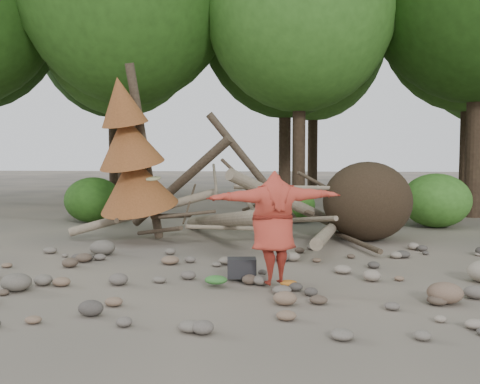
{
  "coord_description": "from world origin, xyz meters",
  "views": [
    {
      "loc": [
        0.6,
        -9.16,
        2.15
      ],
      "look_at": [
        -0.34,
        1.5,
        1.4
      ],
      "focal_mm": 40.0,
      "sensor_mm": 36.0,
      "label": 1
    }
  ],
  "objects": [
    {
      "name": "cloth_green",
      "position": [
        -0.54,
        -0.68,
        0.07
      ],
      "size": [
        0.37,
        0.31,
        0.14
      ],
      "primitive_type": "ellipsoid",
      "color": "#326F2C",
      "rests_on": "ground"
    },
    {
      "name": "bush_mid",
      "position": [
        0.8,
        7.8,
        0.56
      ],
      "size": [
        1.4,
        1.4,
        1.12
      ],
      "primitive_type": "ellipsoid",
      "color": "#30661D",
      "rests_on": "ground"
    },
    {
      "name": "bush_left",
      "position": [
        -5.5,
        7.2,
        0.72
      ],
      "size": [
        1.8,
        1.8,
        1.44
      ],
      "primitive_type": "ellipsoid",
      "color": "#245015",
      "rests_on": "ground"
    },
    {
      "name": "boulder_front_right",
      "position": [
        2.89,
        -1.33,
        0.15
      ],
      "size": [
        0.51,
        0.46,
        0.31
      ],
      "primitive_type": "ellipsoid",
      "color": "#775D4A",
      "rests_on": "ground"
    },
    {
      "name": "ground",
      "position": [
        0.0,
        0.0,
        0.0
      ],
      "size": [
        120.0,
        120.0,
        0.0
      ],
      "primitive_type": "plane",
      "color": "#514C44",
      "rests_on": "ground"
    },
    {
      "name": "dead_conifer",
      "position": [
        -3.12,
        3.37,
        2.11
      ],
      "size": [
        2.06,
        2.16,
        4.35
      ],
      "color": "#4C3F30",
      "rests_on": "ground"
    },
    {
      "name": "deadfall_pile",
      "position": [
        2.02,
        4.24,
        0.95
      ],
      "size": [
        8.55,
        5.24,
        3.3
      ],
      "color": "#332619",
      "rests_on": "ground"
    },
    {
      "name": "boulder_mid_left",
      "position": [
        -3.33,
        1.87,
        0.16
      ],
      "size": [
        0.54,
        0.49,
        0.32
      ],
      "primitive_type": "ellipsoid",
      "color": "#605A51",
      "rests_on": "ground"
    },
    {
      "name": "backpack",
      "position": [
        -0.16,
        -0.2,
        0.16
      ],
      "size": [
        0.52,
        0.38,
        0.32
      ],
      "primitive_type": "cube",
      "rotation": [
        0.0,
        0.0,
        0.11
      ],
      "color": "black",
      "rests_on": "ground"
    },
    {
      "name": "frisbee_thrower",
      "position": [
        0.39,
        -0.68,
        0.99
      ],
      "size": [
        3.41,
        1.41,
        1.82
      ],
      "color": "#AE3527",
      "rests_on": "ground"
    },
    {
      "name": "cloth_orange",
      "position": [
        0.64,
        -0.74,
        0.05
      ],
      "size": [
        0.28,
        0.23,
        0.1
      ],
      "primitive_type": "ellipsoid",
      "color": "#B7681F",
      "rests_on": "ground"
    },
    {
      "name": "bush_right",
      "position": [
        5.0,
        7.0,
        0.8
      ],
      "size": [
        2.0,
        2.0,
        1.6
      ],
      "primitive_type": "ellipsoid",
      "color": "#3C7925",
      "rests_on": "ground"
    },
    {
      "name": "boulder_front_left",
      "position": [
        -3.64,
        -1.21,
        0.14
      ],
      "size": [
        0.48,
        0.43,
        0.29
      ],
      "primitive_type": "ellipsoid",
      "color": "#605A50",
      "rests_on": "ground"
    }
  ]
}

